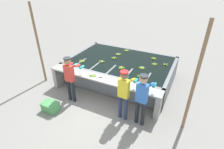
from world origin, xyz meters
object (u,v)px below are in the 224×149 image
object	(u,v)px
banana_bunch_floating_1	(165,64)
support_post_left	(38,45)
banana_bunch_floating_7	(82,61)
banana_bunch_floating_4	(121,68)
worker_1	(124,91)
banana_bunch_floating_5	(154,58)
banana_bunch_floating_8	(154,64)
banana_bunch_floating_9	(140,76)
banana_bunch_floating_6	(102,61)
banana_bunch_floating_3	(114,58)
banana_bunch_floating_0	(118,54)
banana_bunch_ledge_0	(93,75)
worker_2	(142,95)
banana_bunch_floating_2	(142,68)
knife_0	(103,77)
crate	(51,107)
banana_bunch_floating_10	(126,50)
worker_0	(70,75)
support_post_right	(195,82)

from	to	relation	value
banana_bunch_floating_1	support_post_left	bearing A→B (deg)	-156.53
banana_bunch_floating_1	banana_bunch_floating_7	distance (m)	3.39
banana_bunch_floating_4	banana_bunch_floating_7	bearing A→B (deg)	-173.38
worker_1	banana_bunch_floating_5	size ratio (longest dim) A/B	5.99
banana_bunch_floating_7	banana_bunch_floating_8	world-z (taller)	same
banana_bunch_floating_5	banana_bunch_floating_9	world-z (taller)	same
banana_bunch_floating_6	banana_bunch_floating_3	bearing A→B (deg)	62.22
banana_bunch_floating_0	banana_bunch_floating_5	bearing A→B (deg)	9.36
banana_bunch_floating_7	banana_bunch_floating_8	xyz separation A→B (m)	(2.76, 1.08, 0.00)
banana_bunch_floating_8	banana_bunch_ledge_0	distance (m)	2.55
worker_2	banana_bunch_floating_8	world-z (taller)	worker_2
worker_1	banana_bunch_floating_2	bearing A→B (deg)	92.01
banana_bunch_floating_0	banana_bunch_floating_6	bearing A→B (deg)	-106.02
banana_bunch_floating_2	knife_0	xyz separation A→B (m)	(-0.99, -1.30, -0.01)
worker_1	banana_bunch_floating_8	world-z (taller)	worker_1
banana_bunch_floating_0	knife_0	size ratio (longest dim) A/B	0.86
banana_bunch_floating_2	banana_bunch_ledge_0	xyz separation A→B (m)	(-1.36, -1.36, 0.00)
banana_bunch_floating_8	crate	bearing A→B (deg)	-128.60
banana_bunch_floating_8	support_post_left	size ratio (longest dim) A/B	0.09
banana_bunch_floating_0	crate	bearing A→B (deg)	-103.77
crate	banana_bunch_floating_3	bearing A→B (deg)	74.23
banana_bunch_ledge_0	knife_0	xyz separation A→B (m)	(0.37, 0.06, -0.01)
banana_bunch_floating_0	knife_0	distance (m)	2.13
worker_2	banana_bunch_floating_4	distance (m)	2.03
banana_bunch_floating_9	crate	distance (m)	3.22
banana_bunch_floating_3	banana_bunch_floating_6	distance (m)	0.62
banana_bunch_floating_8	banana_bunch_floating_2	bearing A→B (deg)	-123.23
banana_bunch_floating_7	banana_bunch_floating_9	world-z (taller)	same
banana_bunch_floating_2	banana_bunch_floating_5	bearing A→B (deg)	80.64
banana_bunch_floating_2	banana_bunch_ledge_0	world-z (taller)	banana_bunch_ledge_0
banana_bunch_floating_1	banana_bunch_floating_9	bearing A→B (deg)	-113.90
banana_bunch_floating_2	banana_bunch_ledge_0	distance (m)	1.92
worker_1	crate	size ratio (longest dim) A/B	3.07
banana_bunch_floating_0	banana_bunch_floating_7	size ratio (longest dim) A/B	1.00
banana_bunch_floating_4	banana_bunch_floating_10	distance (m)	1.80
banana_bunch_floating_2	knife_0	world-z (taller)	banana_bunch_floating_2
banana_bunch_floating_9	banana_bunch_floating_5	bearing A→B (deg)	89.46
worker_2	banana_bunch_floating_1	size ratio (longest dim) A/B	7.09
banana_bunch_floating_5	banana_bunch_floating_10	world-z (taller)	same
banana_bunch_floating_7	banana_bunch_ledge_0	xyz separation A→B (m)	(1.05, -0.81, 0.00)
worker_0	support_post_left	world-z (taller)	support_post_left
banana_bunch_floating_4	banana_bunch_floating_3	bearing A→B (deg)	133.86
banana_bunch_floating_0	support_post_left	size ratio (longest dim) A/B	0.09
support_post_right	worker_2	bearing A→B (deg)	-161.38
worker_0	banana_bunch_floating_4	size ratio (longest dim) A/B	6.06
banana_bunch_floating_2	banana_bunch_floating_3	size ratio (longest dim) A/B	0.99
banana_bunch_floating_8	crate	world-z (taller)	banana_bunch_floating_8
banana_bunch_floating_2	banana_bunch_floating_1	bearing A→B (deg)	42.62
banana_bunch_floating_10	support_post_right	world-z (taller)	support_post_right
worker_2	banana_bunch_floating_1	bearing A→B (deg)	87.04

